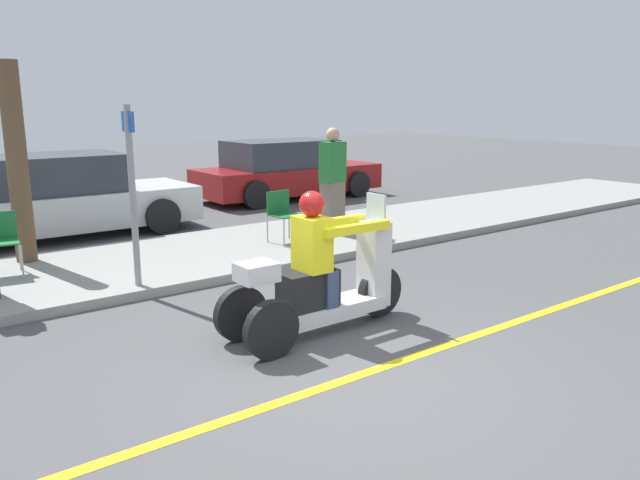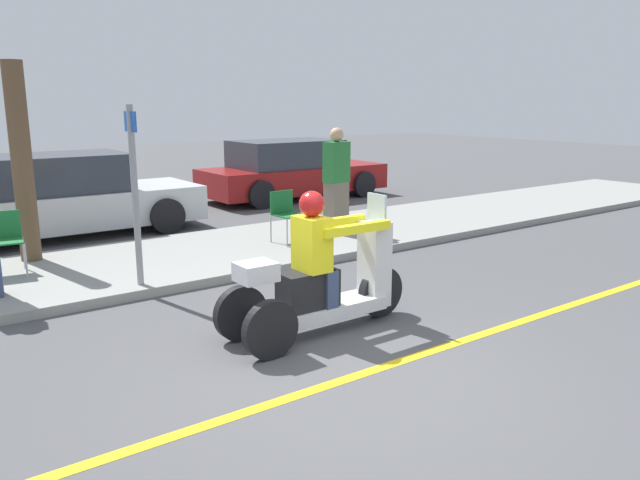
% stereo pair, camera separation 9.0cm
% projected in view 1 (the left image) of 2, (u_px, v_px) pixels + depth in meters
% --- Properties ---
extents(ground_plane, '(60.00, 60.00, 0.00)m').
position_uv_depth(ground_plane, '(354.00, 377.00, 5.45)').
color(ground_plane, '#4C4C4F').
extents(lane_stripe, '(24.00, 0.12, 0.01)m').
position_uv_depth(lane_stripe, '(390.00, 365.00, 5.69)').
color(lane_stripe, gold).
rests_on(lane_stripe, ground).
extents(sidewalk_strip, '(28.00, 2.80, 0.12)m').
position_uv_depth(sidewalk_strip, '(150.00, 263.00, 9.02)').
color(sidewalk_strip, gray).
rests_on(sidewalk_strip, ground).
extents(motorcycle_trike, '(2.18, 0.67, 1.49)m').
position_uv_depth(motorcycle_trike, '(320.00, 282.00, 6.40)').
color(motorcycle_trike, black).
rests_on(motorcycle_trike, ground).
extents(spectator_far_back, '(0.46, 0.32, 1.80)m').
position_uv_depth(spectator_far_back, '(333.00, 182.00, 10.69)').
color(spectator_far_back, '#726656').
rests_on(spectator_far_back, sidewalk_strip).
extents(folding_chair_set_back, '(0.49, 0.49, 0.82)m').
position_uv_depth(folding_chair_set_back, '(283.00, 211.00, 10.03)').
color(folding_chair_set_back, '#A5A8AD').
rests_on(folding_chair_set_back, sidewalk_strip).
extents(parked_car_lot_far, '(4.69, 1.94, 1.45)m').
position_uv_depth(parked_car_lot_far, '(55.00, 198.00, 10.90)').
color(parked_car_lot_far, silver).
rests_on(parked_car_lot_far, ground).
extents(parked_car_lot_center, '(4.58, 1.98, 1.43)m').
position_uv_depth(parked_car_lot_center, '(286.00, 171.00, 15.25)').
color(parked_car_lot_center, maroon).
rests_on(parked_car_lot_center, ground).
extents(tree_trunk, '(0.28, 0.28, 2.78)m').
position_uv_depth(tree_trunk, '(17.00, 164.00, 8.62)').
color(tree_trunk, brown).
rests_on(tree_trunk, sidewalk_strip).
extents(street_sign, '(0.08, 0.36, 2.20)m').
position_uv_depth(street_sign, '(132.00, 189.00, 7.49)').
color(street_sign, gray).
rests_on(street_sign, sidewalk_strip).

